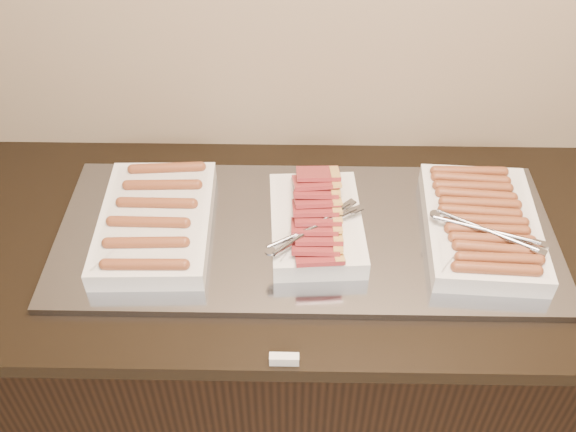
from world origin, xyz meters
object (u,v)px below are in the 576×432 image
Objects in this scene: dish_left at (156,221)px; dish_center at (316,222)px; dish_right at (482,224)px; counter at (307,344)px; warming_tray at (306,234)px.

dish_center is (0.38, -0.00, 0.01)m from dish_left.
dish_right is (0.39, 0.00, -0.00)m from dish_center.
dish_center is at bearing -22.72° from counter.
dish_center is at bearing -2.40° from dish_left.
dish_right is at bearing -3.26° from dish_center.
dish_left is 0.99× the size of dish_right.
warming_tray is at bearing 165.42° from dish_center.
counter is at bearing 153.82° from dish_center.
dish_left reaches higher than counter.
counter is 5.96× the size of dish_center.
dish_left is at bearing -180.00° from counter.
warming_tray is 0.36m from dish_left.
counter is 0.62m from dish_left.
dish_center is (0.02, -0.00, 0.05)m from warming_tray.
dish_right is at bearing -0.44° from warming_tray.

